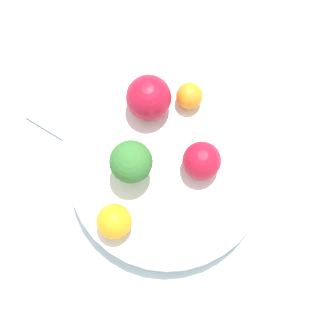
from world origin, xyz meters
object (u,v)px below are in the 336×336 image
Objects in this scene: orange_front at (189,96)px; broccoli at (131,162)px; orange_back at (114,221)px; spoon at (47,124)px; bowl at (168,173)px; apple_red at (149,98)px; apple_green at (202,161)px.

broccoli is at bearing -24.63° from orange_front.
spoon is (-0.12, -0.13, -0.05)m from orange_back.
orange_back is (0.08, -0.05, 0.04)m from bowl.
broccoli is 0.12m from orange_front.
orange_front is at bearing 162.99° from orange_back.
orange_back is at bearing 47.91° from spoon.
broccoli reaches higher than orange_back.
orange_front is at bearing 110.62° from apple_red.
apple_green is at bearing 20.90° from orange_front.
apple_red is at bearing 179.70° from broccoli.
spoon is at bearing -101.67° from bowl.
apple_green is 1.38× the size of orange_front.
apple_green is at bearing 83.99° from spoon.
apple_red reaches higher than bowl.
apple_green reaches higher than spoon.
orange_front is (-0.02, 0.05, -0.01)m from apple_red.
bowl is 3.75× the size of broccoli.
bowl is 3.89× the size of spoon.
bowl is at bearing 149.49° from orange_back.
bowl is at bearing -4.11° from orange_front.
apple_red is 0.90× the size of spoon.
orange_back reaches higher than orange_front.
broccoli reaches higher than spoon.
orange_back reaches higher than bowl.
apple_green is (-0.02, 0.08, -0.02)m from broccoli.
broccoli reaches higher than orange_front.
broccoli reaches higher than apple_green.
spoon is (-0.02, -0.22, -0.05)m from apple_green.
bowl is 0.06m from apple_green.
broccoli is 0.07m from orange_back.
spoon is at bearing -71.68° from orange_front.
broccoli is at bearing -73.57° from apple_green.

